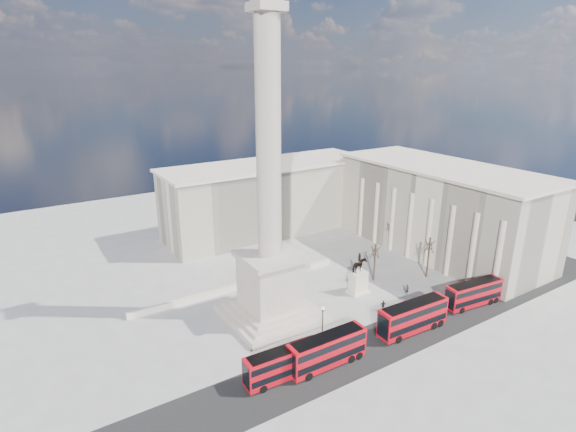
# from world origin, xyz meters

# --- Properties ---
(ground) EXTENTS (180.00, 180.00, 0.00)m
(ground) POSITION_xyz_m (0.00, 0.00, 0.00)
(ground) COLOR #A5A39C
(ground) RESTS_ON ground
(asphalt_road) EXTENTS (120.00, 9.00, 0.01)m
(asphalt_road) POSITION_xyz_m (5.00, -10.00, 0.00)
(asphalt_road) COLOR #242424
(asphalt_road) RESTS_ON ground
(nelsons_column) EXTENTS (14.00, 14.00, 49.85)m
(nelsons_column) POSITION_xyz_m (0.00, 5.00, 12.92)
(nelsons_column) COLOR #BFB19F
(nelsons_column) RESTS_ON ground
(balustrade_wall) EXTENTS (40.00, 0.60, 1.10)m
(balustrade_wall) POSITION_xyz_m (0.00, 16.00, 0.55)
(balustrade_wall) COLOR beige
(balustrade_wall) RESTS_ON ground
(building_east) EXTENTS (19.00, 46.00, 18.60)m
(building_east) POSITION_xyz_m (45.00, 10.00, 9.32)
(building_east) COLOR beige
(building_east) RESTS_ON ground
(building_northeast) EXTENTS (51.00, 17.00, 16.60)m
(building_northeast) POSITION_xyz_m (20.00, 40.00, 8.32)
(building_northeast) COLOR beige
(building_northeast) RESTS_ON ground
(red_bus_a) EXTENTS (10.49, 2.82, 4.22)m
(red_bus_a) POSITION_xyz_m (-6.30, -9.16, 2.21)
(red_bus_a) COLOR #B20914
(red_bus_a) RESTS_ON ground
(red_bus_b) EXTENTS (11.37, 2.77, 4.60)m
(red_bus_b) POSITION_xyz_m (-0.01, -10.07, 2.41)
(red_bus_b) COLOR #B20914
(red_bus_b) RESTS_ON ground
(red_bus_c) EXTENTS (11.87, 3.19, 4.77)m
(red_bus_c) POSITION_xyz_m (15.83, -10.30, 2.50)
(red_bus_c) COLOR #B20914
(red_bus_c) RESTS_ON ground
(red_bus_d) EXTENTS (10.81, 3.63, 4.30)m
(red_bus_d) POSITION_xyz_m (30.26, -10.20, 2.25)
(red_bus_d) COLOR #B20914
(red_bus_d) RESTS_ON ground
(victorian_lamp) EXTENTS (0.49, 0.49, 5.73)m
(victorian_lamp) POSITION_xyz_m (2.67, -5.27, 3.38)
(victorian_lamp) COLOR black
(victorian_lamp) RESTS_ON ground
(equestrian_statue) EXTENTS (3.60, 2.70, 7.61)m
(equestrian_statue) POSITION_xyz_m (16.96, 3.51, 2.61)
(equestrian_statue) COLOR beige
(equestrian_statue) RESTS_ON ground
(bare_tree_near) EXTENTS (1.92, 1.92, 8.40)m
(bare_tree_near) POSITION_xyz_m (32.24, 1.43, 6.62)
(bare_tree_near) COLOR #332319
(bare_tree_near) RESTS_ON ground
(bare_tree_mid) EXTENTS (2.03, 2.03, 7.69)m
(bare_tree_mid) POSITION_xyz_m (22.65, 5.65, 6.06)
(bare_tree_mid) COLOR #332319
(bare_tree_mid) RESTS_ON ground
(bare_tree_far) EXTENTS (1.68, 1.68, 6.88)m
(bare_tree_far) POSITION_xyz_m (36.22, 15.78, 5.42)
(bare_tree_far) COLOR #332319
(bare_tree_far) RESTS_ON ground
(pedestrian_walking) EXTENTS (0.68, 0.46, 1.81)m
(pedestrian_walking) POSITION_xyz_m (23.90, -1.58, 0.90)
(pedestrian_walking) COLOR black
(pedestrian_walking) RESTS_ON ground
(pedestrian_standing) EXTENTS (0.77, 0.62, 1.53)m
(pedestrian_standing) POSITION_xyz_m (26.82, -6.50, 0.76)
(pedestrian_standing) COLOR black
(pedestrian_standing) RESTS_ON ground
(pedestrian_crossing) EXTENTS (1.11, 1.08, 1.87)m
(pedestrian_crossing) POSITION_xyz_m (16.36, -3.49, 0.93)
(pedestrian_crossing) COLOR black
(pedestrian_crossing) RESTS_ON ground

